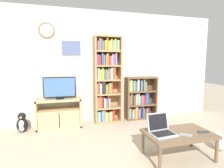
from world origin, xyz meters
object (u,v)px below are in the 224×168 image
object	(u,v)px
coffee_table	(179,135)
remote_far_from_laptop	(203,132)
bookshelf_tall	(106,79)
laptop	(161,129)
remote_near_laptop	(186,135)
tv_stand	(59,113)
cat	(220,141)
television	(60,88)
penguin_figurine	(22,123)
bookshelf_short	(139,99)

from	to	relation	value
coffee_table	remote_far_from_laptop	bearing A→B (deg)	-15.33
bookshelf_tall	laptop	size ratio (longest dim) A/B	5.36
coffee_table	remote_near_laptop	xyz separation A→B (m)	(0.03, -0.12, 0.05)
tv_stand	remote_far_from_laptop	distance (m)	2.77
remote_far_from_laptop	cat	size ratio (longest dim) A/B	0.41
tv_stand	television	xyz separation A→B (m)	(0.03, 0.00, 0.55)
cat	remote_near_laptop	bearing A→B (deg)	-171.87
remote_near_laptop	penguin_figurine	bearing A→B (deg)	-89.25
tv_stand	remote_far_from_laptop	size ratio (longest dim) A/B	5.65
television	laptop	bearing A→B (deg)	-50.66
laptop	penguin_figurine	xyz separation A→B (m)	(-2.16, 1.63, -0.27)
tv_stand	coffee_table	size ratio (longest dim) A/B	0.96
television	laptop	size ratio (longest dim) A/B	1.80
television	coffee_table	distance (m)	2.49
remote_far_from_laptop	tv_stand	bearing A→B (deg)	-124.94
remote_near_laptop	cat	xyz separation A→B (m)	(0.78, 0.16, -0.26)
coffee_table	bookshelf_short	bearing A→B (deg)	83.97
cat	television	bearing A→B (deg)	141.97
remote_near_laptop	cat	distance (m)	0.83
laptop	bookshelf_tall	bearing A→B (deg)	96.35
remote_far_from_laptop	remote_near_laptop	bearing A→B (deg)	-77.83
bookshelf_short	coffee_table	world-z (taller)	bookshelf_short
remote_near_laptop	coffee_table	bearing A→B (deg)	-131.56
bookshelf_tall	remote_near_laptop	distance (m)	2.17
tv_stand	laptop	distance (m)	2.25
tv_stand	cat	size ratio (longest dim) A/B	2.31
remote_far_from_laptop	cat	distance (m)	0.54
television	bookshelf_tall	world-z (taller)	bookshelf_tall
television	bookshelf_short	world-z (taller)	television
television	laptop	world-z (taller)	television
tv_stand	remote_near_laptop	distance (m)	2.56
laptop	cat	xyz separation A→B (m)	(1.07, -0.00, -0.32)
tv_stand	coffee_table	distance (m)	2.45
coffee_table	cat	distance (m)	0.83
remote_near_laptop	tv_stand	bearing A→B (deg)	-100.49
laptop	penguin_figurine	size ratio (longest dim) A/B	0.93
tv_stand	cat	world-z (taller)	tv_stand
tv_stand	television	world-z (taller)	television
bookshelf_short	remote_far_from_laptop	xyz separation A→B (m)	(0.15, -1.96, -0.10)
laptop	cat	world-z (taller)	laptop
bookshelf_tall	remote_near_laptop	xyz separation A→B (m)	(0.67, -1.97, -0.62)
bookshelf_tall	laptop	bearing A→B (deg)	-78.35
bookshelf_short	remote_near_laptop	xyz separation A→B (m)	(-0.17, -1.99, -0.10)
laptop	remote_near_laptop	xyz separation A→B (m)	(0.29, -0.16, -0.06)
remote_near_laptop	remote_far_from_laptop	world-z (taller)	same
cat	penguin_figurine	bearing A→B (deg)	149.98
remote_near_laptop	bookshelf_tall	bearing A→B (deg)	-124.46
television	remote_far_from_laptop	world-z (taller)	television
tv_stand	laptop	size ratio (longest dim) A/B	2.49
bookshelf_tall	television	bearing A→B (deg)	-175.15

